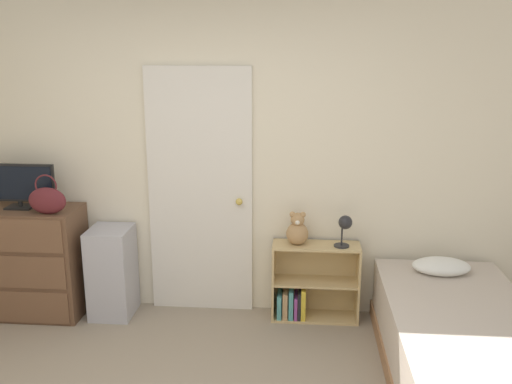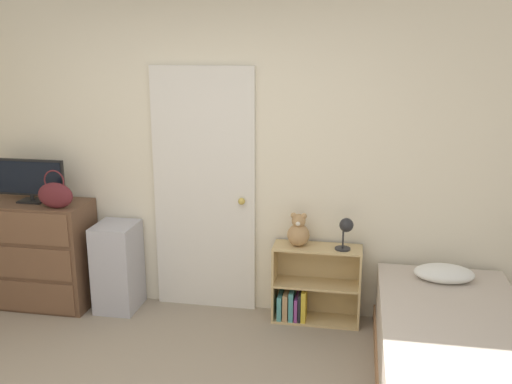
% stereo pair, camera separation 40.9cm
% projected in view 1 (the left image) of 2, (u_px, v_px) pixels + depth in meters
% --- Properties ---
extents(wall_back, '(10.00, 0.06, 2.55)m').
position_uv_depth(wall_back, '(212.00, 159.00, 4.58)').
color(wall_back, beige).
rests_on(wall_back, ground_plane).
extents(door_closed, '(0.84, 0.09, 2.01)m').
position_uv_depth(door_closed, '(200.00, 193.00, 4.60)').
color(door_closed, silver).
rests_on(door_closed, ground_plane).
extents(dresser, '(0.88, 0.45, 0.90)m').
position_uv_depth(dresser, '(28.00, 262.00, 4.65)').
color(dresser, brown).
rests_on(dresser, ground_plane).
extents(tv, '(0.59, 0.16, 0.36)m').
position_uv_depth(tv, '(18.00, 185.00, 4.50)').
color(tv, black).
rests_on(tv, dresser).
extents(handbag, '(0.29, 0.11, 0.31)m').
position_uv_depth(handbag, '(47.00, 200.00, 4.36)').
color(handbag, '#591E23').
rests_on(handbag, dresser).
extents(storage_bin, '(0.33, 0.37, 0.74)m').
position_uv_depth(storage_bin, '(112.00, 272.00, 4.64)').
color(storage_bin, '#ADADB7').
rests_on(storage_bin, ground_plane).
extents(bookshelf, '(0.70, 0.25, 0.63)m').
position_uv_depth(bookshelf, '(308.00, 287.00, 4.61)').
color(bookshelf, tan).
rests_on(bookshelf, ground_plane).
extents(teddy_bear, '(0.18, 0.18, 0.27)m').
position_uv_depth(teddy_bear, '(297.00, 230.00, 4.49)').
color(teddy_bear, tan).
rests_on(teddy_bear, bookshelf).
extents(desk_lamp, '(0.14, 0.13, 0.26)m').
position_uv_depth(desk_lamp, '(345.00, 225.00, 4.41)').
color(desk_lamp, '#262628').
rests_on(desk_lamp, bookshelf).
extents(bed, '(0.96, 1.99, 0.60)m').
position_uv_depth(bed, '(463.00, 350.00, 3.70)').
color(bed, '#996B47').
rests_on(bed, ground_plane).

